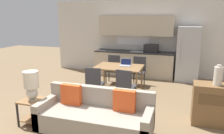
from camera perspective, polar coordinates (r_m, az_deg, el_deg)
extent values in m
plane|color=#7F6647|center=(4.25, -7.11, -17.09)|extent=(20.00, 20.00, 0.00)
cube|color=silver|center=(8.14, 6.37, 7.59)|extent=(6.40, 0.06, 2.70)
cube|color=white|center=(8.11, 5.59, 9.25)|extent=(1.19, 0.01, 0.97)
cube|color=beige|center=(7.95, 5.72, 0.76)|extent=(2.79, 0.62, 0.86)
cube|color=#232326|center=(7.87, 5.79, 3.96)|extent=(2.82, 0.65, 0.04)
cube|color=#B2B5B7|center=(7.79, 6.66, 4.01)|extent=(0.48, 0.36, 0.01)
cylinder|color=#B7BABC|center=(7.94, 6.92, 5.04)|extent=(0.02, 0.02, 0.24)
cube|color=beige|center=(7.91, 6.16, 10.71)|extent=(2.65, 0.34, 0.70)
cube|color=black|center=(7.70, 10.20, 4.82)|extent=(0.48, 0.36, 0.28)
cube|color=#B7BABC|center=(7.65, 19.15, 3.20)|extent=(0.72, 0.69, 1.80)
cylinder|color=silver|center=(7.28, 17.56, 3.55)|extent=(0.02, 0.02, 0.81)
cube|color=olive|center=(6.18, 1.81, 0.00)|extent=(1.31, 0.93, 0.04)
cylinder|color=olive|center=(6.10, -4.63, -3.84)|extent=(0.05, 0.05, 0.70)
cylinder|color=olive|center=(5.77, 6.38, -4.87)|extent=(0.05, 0.05, 0.70)
cylinder|color=olive|center=(6.82, -2.08, -1.95)|extent=(0.05, 0.05, 0.70)
cylinder|color=olive|center=(6.53, 7.77, -2.76)|extent=(0.05, 0.05, 0.70)
cylinder|color=#3D2D1E|center=(4.37, -18.29, -16.02)|extent=(0.05, 0.05, 0.10)
cylinder|color=#3D2D1E|center=(4.84, -13.80, -12.74)|extent=(0.05, 0.05, 0.10)
cylinder|color=#3D2D1E|center=(4.26, 9.48, -16.33)|extent=(0.05, 0.05, 0.10)
cube|color=gray|center=(4.09, -4.66, -13.89)|extent=(2.09, 0.80, 0.35)
cube|color=gray|center=(4.29, -3.03, -9.80)|extent=(2.09, 0.14, 0.72)
cube|color=gray|center=(4.49, -16.48, -10.87)|extent=(0.14, 0.80, 0.49)
cube|color=gray|center=(3.83, 9.40, -14.83)|extent=(0.14, 0.80, 0.49)
cube|color=#E05123|center=(4.32, -10.61, -7.09)|extent=(0.40, 0.14, 0.40)
cube|color=#E05123|center=(3.96, 3.25, -8.82)|extent=(0.40, 0.13, 0.40)
cube|color=olive|center=(4.67, -19.86, -8.17)|extent=(0.48, 0.48, 0.03)
cube|color=olive|center=(4.82, -19.49, -12.44)|extent=(0.43, 0.43, 0.02)
cube|color=#232326|center=(4.74, -23.41, -11.50)|extent=(0.03, 0.03, 0.48)
cube|color=#232326|center=(4.48, -19.02, -12.58)|extent=(0.03, 0.03, 0.48)
cube|color=#232326|center=(5.05, -20.13, -9.68)|extent=(0.03, 0.03, 0.48)
cube|color=#232326|center=(4.81, -15.87, -10.55)|extent=(0.03, 0.03, 0.48)
cylinder|color=silver|center=(4.65, -20.01, -7.92)|extent=(0.16, 0.16, 0.02)
sphere|color=silver|center=(4.61, -20.14, -6.45)|extent=(0.23, 0.23, 0.23)
cylinder|color=beige|center=(4.53, -20.42, -3.09)|extent=(0.29, 0.29, 0.33)
cube|color=brown|center=(4.86, 26.17, -8.91)|extent=(1.00, 0.46, 0.83)
cube|color=brown|center=(4.59, 26.79, -8.04)|extent=(0.80, 0.01, 0.20)
cylinder|color=beige|center=(4.64, 25.95, -2.15)|extent=(0.16, 0.16, 0.36)
cylinder|color=beige|center=(4.59, 26.20, 0.27)|extent=(0.09, 0.09, 0.04)
cube|color=#38383D|center=(5.68, -4.44, -4.38)|extent=(0.47, 0.47, 0.04)
cube|color=#38383D|center=(5.43, -5.01, -2.56)|extent=(0.40, 0.08, 0.44)
cylinder|color=black|center=(5.87, -2.36, -6.05)|extent=(0.03, 0.03, 0.40)
cylinder|color=black|center=(5.95, -5.57, -5.83)|extent=(0.03, 0.03, 0.40)
cylinder|color=black|center=(5.56, -3.14, -7.19)|extent=(0.03, 0.03, 0.40)
cylinder|color=black|center=(5.64, -6.53, -6.93)|extent=(0.03, 0.03, 0.40)
cube|color=#38383D|center=(7.04, 0.13, -0.86)|extent=(0.43, 0.43, 0.04)
cube|color=#38383D|center=(7.17, 0.54, 1.38)|extent=(0.40, 0.04, 0.44)
cylinder|color=black|center=(6.99, -1.59, -2.86)|extent=(0.03, 0.03, 0.40)
cylinder|color=black|center=(6.90, 1.11, -3.07)|extent=(0.03, 0.03, 0.40)
cylinder|color=black|center=(7.30, -0.80, -2.15)|extent=(0.03, 0.03, 0.40)
cylinder|color=black|center=(7.22, 1.79, -2.34)|extent=(0.03, 0.03, 0.40)
cube|color=#38383D|center=(5.45, 3.83, -5.14)|extent=(0.47, 0.47, 0.04)
cube|color=#38383D|center=(5.20, 3.08, -3.23)|extent=(0.40, 0.08, 0.44)
cylinder|color=black|center=(5.62, 6.07, -7.01)|extent=(0.03, 0.03, 0.40)
cylinder|color=black|center=(5.73, 2.84, -6.54)|extent=(0.03, 0.03, 0.40)
cylinder|color=black|center=(5.32, 4.83, -8.17)|extent=(0.03, 0.03, 0.40)
cylinder|color=black|center=(5.44, 1.45, -7.63)|extent=(0.03, 0.03, 0.40)
cube|color=#38383D|center=(6.84, 6.80, -1.39)|extent=(0.44, 0.44, 0.04)
cube|color=#38383D|center=(6.97, 7.23, 0.92)|extent=(0.40, 0.05, 0.44)
cylinder|color=black|center=(6.78, 5.01, -3.42)|extent=(0.03, 0.03, 0.40)
cylinder|color=black|center=(6.70, 7.82, -3.69)|extent=(0.03, 0.03, 0.40)
cylinder|color=black|center=(7.09, 5.74, -2.68)|extent=(0.03, 0.03, 0.40)
cylinder|color=black|center=(7.02, 8.43, -2.93)|extent=(0.03, 0.03, 0.40)
cube|color=#B7BABC|center=(6.23, 3.46, 0.35)|extent=(0.33, 0.23, 0.02)
cube|color=#B7BABC|center=(6.32, 3.70, 1.38)|extent=(0.32, 0.07, 0.20)
cube|color=navy|center=(6.31, 3.68, 1.37)|extent=(0.29, 0.05, 0.17)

